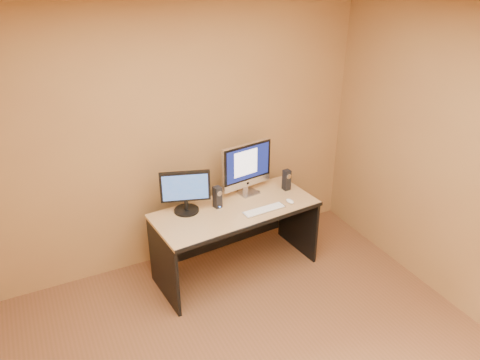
{
  "coord_description": "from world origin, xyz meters",
  "views": [
    {
      "loc": [
        -1.2,
        -1.97,
        2.93
      ],
      "look_at": [
        0.44,
        1.36,
        1.06
      ],
      "focal_mm": 35.0,
      "sensor_mm": 36.0,
      "label": 1
    }
  ],
  "objects": [
    {
      "name": "second_monitor",
      "position": [
        0.02,
        1.61,
        0.92
      ],
      "size": [
        0.51,
        0.36,
        0.41
      ],
      "primitive_type": null,
      "rotation": [
        0.0,
        0.0,
        -0.3
      ],
      "color": "black",
      "rests_on": "desk"
    },
    {
      "name": "imac",
      "position": [
        0.69,
        1.67,
        0.98
      ],
      "size": [
        0.58,
        0.29,
        0.53
      ],
      "primitive_type": null,
      "rotation": [
        0.0,
        0.0,
        0.16
      ],
      "color": "silver",
      "rests_on": "desk"
    },
    {
      "name": "speaker_left",
      "position": [
        0.31,
        1.56,
        0.82
      ],
      "size": [
        0.08,
        0.08,
        0.21
      ],
      "primitive_type": null,
      "rotation": [
        0.0,
        0.0,
        0.2
      ],
      "color": "black",
      "rests_on": "desk"
    },
    {
      "name": "mouse",
      "position": [
        0.96,
        1.32,
        0.73
      ],
      "size": [
        0.07,
        0.1,
        0.03
      ],
      "primitive_type": "ellipsoid",
      "rotation": [
        0.0,
        0.0,
        0.12
      ],
      "color": "white",
      "rests_on": "desk"
    },
    {
      "name": "speaker_right",
      "position": [
        1.07,
        1.58,
        0.82
      ],
      "size": [
        0.07,
        0.07,
        0.21
      ],
      "primitive_type": null,
      "rotation": [
        0.0,
        0.0,
        0.07
      ],
      "color": "black",
      "rests_on": "desk"
    },
    {
      "name": "ceiling",
      "position": [
        0.0,
        0.0,
        2.6
      ],
      "size": [
        4.0,
        4.0,
        0.0
      ],
      "primitive_type": "plane",
      "color": "white",
      "rests_on": "walls"
    },
    {
      "name": "keyboard",
      "position": [
        0.67,
        1.3,
        0.72
      ],
      "size": [
        0.42,
        0.14,
        0.02
      ],
      "primitive_type": "cube",
      "rotation": [
        0.0,
        0.0,
        0.06
      ],
      "color": "#BAB9BE",
      "rests_on": "desk"
    },
    {
      "name": "cable_b",
      "position": [
        0.61,
        1.75,
        0.72
      ],
      "size": [
        0.04,
        0.17,
        0.01
      ],
      "primitive_type": "cylinder",
      "rotation": [
        1.57,
        0.0,
        -0.2
      ],
      "color": "black",
      "rests_on": "desk"
    },
    {
      "name": "desk",
      "position": [
        0.45,
        1.46,
        0.36
      ],
      "size": [
        1.6,
        0.81,
        0.72
      ],
      "primitive_type": null,
      "rotation": [
        0.0,
        0.0,
        0.09
      ],
      "color": "tan",
      "rests_on": "ground"
    },
    {
      "name": "walls",
      "position": [
        0.0,
        0.0,
        1.3
      ],
      "size": [
        4.0,
        4.0,
        2.6
      ],
      "primitive_type": null,
      "color": "olive",
      "rests_on": "ground"
    },
    {
      "name": "cable_a",
      "position": [
        0.75,
        1.74,
        0.72
      ],
      "size": [
        0.13,
        0.18,
        0.01
      ],
      "primitive_type": "cylinder",
      "rotation": [
        1.57,
        0.0,
        0.59
      ],
      "color": "black",
      "rests_on": "desk"
    }
  ]
}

